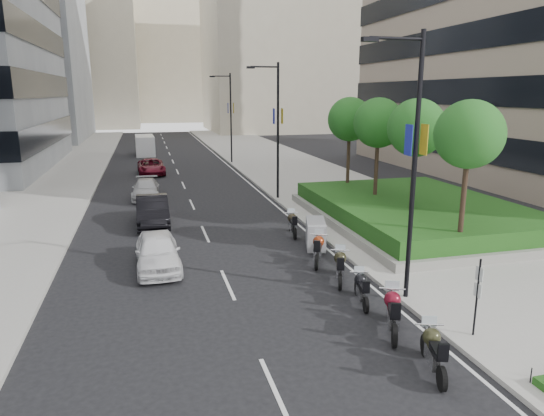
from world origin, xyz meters
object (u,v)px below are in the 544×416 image
object	(u,v)px
motorcycle_2	(361,289)
motorcycle_0	(433,351)
lamp_post_0	(411,156)
lamp_post_2	(229,114)
motorcycle_6	(293,224)
car_b	(153,211)
lamp_post_1	(276,124)
motorcycle_5	(316,234)
car_d	(151,167)
parking_sign	(477,293)
car_a	(158,251)
motorcycle_1	(393,312)
car_c	(146,189)
delivery_van	(145,146)
motorcycle_4	(318,249)
motorcycle_3	(340,267)

from	to	relation	value
motorcycle_2	motorcycle_0	bearing A→B (deg)	-166.82
lamp_post_0	lamp_post_2	size ratio (longest dim) A/B	1.00
motorcycle_6	car_b	xyz separation A→B (m)	(-6.87, 3.81, 0.22)
lamp_post_1	motorcycle_5	bearing A→B (deg)	-94.69
motorcycle_6	car_d	size ratio (longest dim) A/B	0.44
parking_sign	motorcycle_0	size ratio (longest dim) A/B	1.17
motorcycle_2	car_d	distance (m)	30.68
lamp_post_1	car_a	distance (m)	14.79
motorcycle_1	motorcycle_2	world-z (taller)	motorcycle_1
motorcycle_6	car_c	distance (m)	13.24
motorcycle_6	car_b	world-z (taller)	car_b
lamp_post_2	delivery_van	xyz separation A→B (m)	(-8.41, 9.33, -4.02)
delivery_van	motorcycle_1	bearing A→B (deg)	-83.37
lamp_post_2	motorcycle_4	bearing A→B (deg)	-92.82
motorcycle_2	motorcycle_3	size ratio (longest dim) A/B	0.93
motorcycle_6	car_a	size ratio (longest dim) A/B	0.49
car_b	delivery_van	world-z (taller)	delivery_van
motorcycle_6	car_a	bearing A→B (deg)	124.51
motorcycle_0	motorcycle_1	size ratio (longest dim) A/B	0.95
car_d	delivery_van	xyz separation A→B (m)	(-0.44, 14.18, 0.36)
motorcycle_0	car_a	bearing A→B (deg)	52.33
motorcycle_0	motorcycle_6	size ratio (longest dim) A/B	0.99
lamp_post_2	lamp_post_0	bearing A→B (deg)	-90.00
car_a	motorcycle_4	bearing A→B (deg)	-9.74
motorcycle_2	motorcycle_5	bearing A→B (deg)	7.70
parking_sign	motorcycle_2	distance (m)	3.92
car_b	car_c	distance (m)	7.32
car_d	motorcycle_2	bearing A→B (deg)	-80.00
delivery_van	motorcycle_3	bearing A→B (deg)	-82.49
car_a	motorcycle_6	bearing A→B (deg)	24.64
motorcycle_5	motorcycle_6	bearing A→B (deg)	28.42
motorcycle_2	motorcycle_3	xyz separation A→B (m)	(0.06, 2.06, 0.06)
lamp_post_1	delivery_van	bearing A→B (deg)	107.11
motorcycle_5	parking_sign	bearing A→B (deg)	-154.82
lamp_post_0	car_d	bearing A→B (deg)	104.81
car_a	lamp_post_1	bearing A→B (deg)	53.82
car_d	delivery_van	size ratio (longest dim) A/B	0.91
lamp_post_1	motorcycle_4	bearing A→B (deg)	-96.81
lamp_post_0	lamp_post_2	world-z (taller)	same
car_a	car_b	xyz separation A→B (m)	(-0.07, 7.09, 0.05)
parking_sign	delivery_van	distance (m)	48.19
lamp_post_0	motorcycle_6	bearing A→B (deg)	98.68
car_b	car_d	size ratio (longest dim) A/B	0.98
lamp_post_1	motorcycle_1	bearing A→B (deg)	-94.30
lamp_post_1	motorcycle_4	world-z (taller)	lamp_post_1
motorcycle_2	car_a	size ratio (longest dim) A/B	0.45
car_d	motorcycle_5	bearing A→B (deg)	-75.49
motorcycle_5	delivery_van	distance (m)	38.54
motorcycle_1	car_c	distance (m)	22.90
motorcycle_1	delivery_van	distance (m)	46.81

